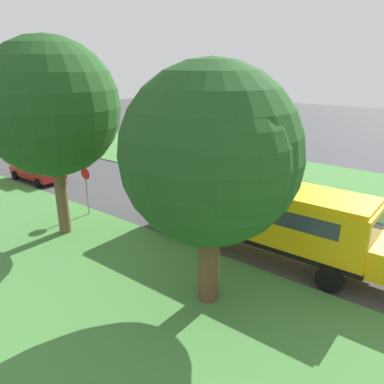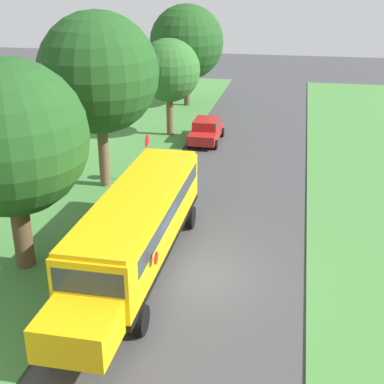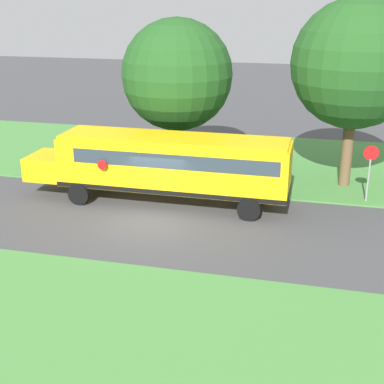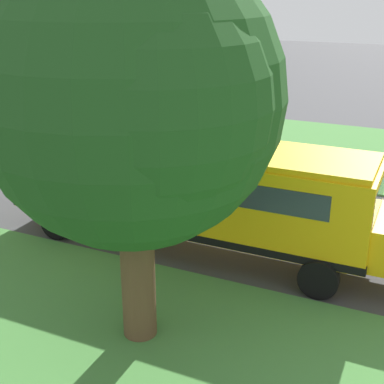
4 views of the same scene
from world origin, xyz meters
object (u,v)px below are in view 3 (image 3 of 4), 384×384
object	(u,v)px
oak_tree_roadside_mid	(354,61)
stop_sign	(370,167)
school_bus	(168,163)
oak_tree_beside_bus	(174,74)

from	to	relation	value
oak_tree_roadside_mid	stop_sign	bearing A→B (deg)	26.34
oak_tree_roadside_mid	stop_sign	distance (m)	5.08
school_bus	oak_tree_beside_bus	size ratio (longest dim) A/B	1.52
stop_sign	oak_tree_beside_bus	bearing A→B (deg)	-103.57
oak_tree_roadside_mid	stop_sign	xyz separation A→B (m)	(2.13, 1.05, -4.49)
oak_tree_roadside_mid	stop_sign	size ratio (longest dim) A/B	3.34
school_bus	oak_tree_roadside_mid	bearing A→B (deg)	118.38
oak_tree_beside_bus	oak_tree_roadside_mid	size ratio (longest dim) A/B	0.89
school_bus	oak_tree_roadside_mid	world-z (taller)	oak_tree_roadside_mid
oak_tree_beside_bus	oak_tree_roadside_mid	distance (m)	8.93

